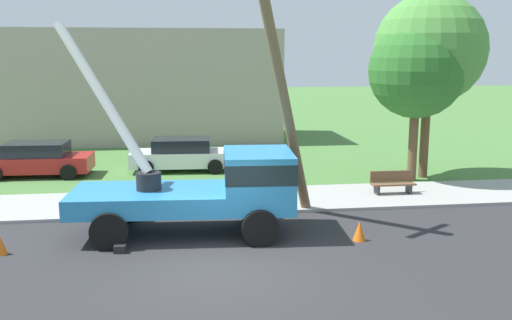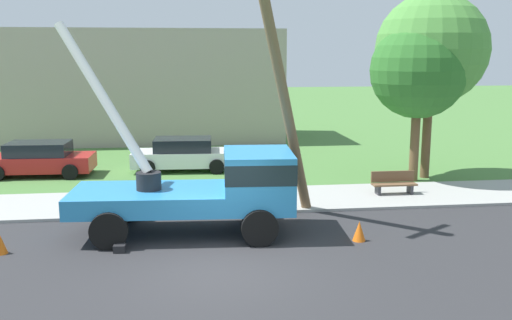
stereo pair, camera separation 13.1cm
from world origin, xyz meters
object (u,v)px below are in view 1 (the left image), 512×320
at_px(traffic_cone_behind, 0,244).
at_px(parked_sedan_white, 182,154).
at_px(roadside_tree_far, 430,50).
at_px(leaning_utility_pole, 279,76).
at_px(traffic_cone_curbside, 286,206).
at_px(traffic_cone_ahead, 359,231).
at_px(parked_sedan_red, 37,159).
at_px(park_bench, 392,183).
at_px(roadside_tree_near, 417,71).
at_px(utility_truck, 213,185).

xyz_separation_m(traffic_cone_behind, parked_sedan_white, (4.66, 9.97, 0.43)).
height_order(traffic_cone_behind, roadside_tree_far, roadside_tree_far).
xyz_separation_m(leaning_utility_pole, traffic_cone_curbside, (0.33, 0.52, -4.14)).
relative_size(traffic_cone_ahead, roadside_tree_far, 0.08).
relative_size(traffic_cone_curbside, parked_sedan_red, 0.13).
height_order(traffic_cone_behind, parked_sedan_red, parked_sedan_red).
bearing_deg(park_bench, traffic_cone_curbside, -156.62).
relative_size(leaning_utility_pole, parked_sedan_red, 1.93).
distance_m(roadside_tree_near, roadside_tree_far, 1.21).
relative_size(leaning_utility_pole, roadside_tree_far, 1.16).
bearing_deg(traffic_cone_ahead, roadside_tree_far, 55.39).
distance_m(leaning_utility_pole, parked_sedan_red, 12.27).
xyz_separation_m(traffic_cone_behind, park_bench, (12.17, 4.44, 0.18)).
bearing_deg(parked_sedan_red, roadside_tree_near, -10.70).
xyz_separation_m(traffic_cone_curbside, parked_sedan_red, (-9.25, 7.02, 0.43)).
bearing_deg(traffic_cone_behind, roadside_tree_near, 25.93).
xyz_separation_m(traffic_cone_behind, roadside_tree_far, (14.60, 7.28, 4.93)).
relative_size(traffic_cone_behind, parked_sedan_white, 0.12).
distance_m(parked_sedan_red, roadside_tree_near, 15.91).
xyz_separation_m(leaning_utility_pole, parked_sedan_white, (-2.93, 7.90, -3.71)).
bearing_deg(utility_truck, leaning_utility_pole, 25.71).
relative_size(traffic_cone_curbside, park_bench, 0.35).
xyz_separation_m(leaning_utility_pole, traffic_cone_behind, (-7.59, -2.07, -4.14)).
relative_size(utility_truck, parked_sedan_white, 1.50).
height_order(leaning_utility_pole, roadside_tree_far, leaning_utility_pole).
distance_m(parked_sedan_red, parked_sedan_white, 6.00).
height_order(utility_truck, parked_sedan_white, utility_truck).
xyz_separation_m(utility_truck, roadside_tree_near, (8.36, 5.67, 2.99)).
xyz_separation_m(utility_truck, traffic_cone_ahead, (3.94, -1.24, -1.13)).
height_order(parked_sedan_red, parked_sedan_white, same).
bearing_deg(traffic_cone_curbside, roadside_tree_near, 34.87).
height_order(utility_truck, roadside_tree_near, roadside_tree_near).
xyz_separation_m(utility_truck, traffic_cone_behind, (-5.52, -1.07, -1.13)).
height_order(traffic_cone_ahead, park_bench, park_bench).
relative_size(utility_truck, traffic_cone_ahead, 12.05).
distance_m(park_bench, roadside_tree_far, 6.04).
bearing_deg(leaning_utility_pole, parked_sedan_red, 139.78).
bearing_deg(traffic_cone_curbside, parked_sedan_red, 142.80).
bearing_deg(parked_sedan_red, leaning_utility_pole, -40.22).
bearing_deg(leaning_utility_pole, utility_truck, -154.29).
xyz_separation_m(utility_truck, traffic_cone_curbside, (2.40, 1.52, -1.13)).
bearing_deg(traffic_cone_curbside, leaning_utility_pole, -121.90).
bearing_deg(leaning_utility_pole, traffic_cone_ahead, -50.19).
distance_m(parked_sedan_red, park_bench, 14.47).
xyz_separation_m(leaning_utility_pole, parked_sedan_red, (-8.93, 7.55, -3.71)).
relative_size(traffic_cone_curbside, parked_sedan_white, 0.12).
bearing_deg(leaning_utility_pole, park_bench, 27.29).
distance_m(traffic_cone_behind, parked_sedan_white, 11.01).
xyz_separation_m(parked_sedan_red, parked_sedan_white, (5.99, 0.35, 0.00)).
height_order(utility_truck, leaning_utility_pole, leaning_utility_pole).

